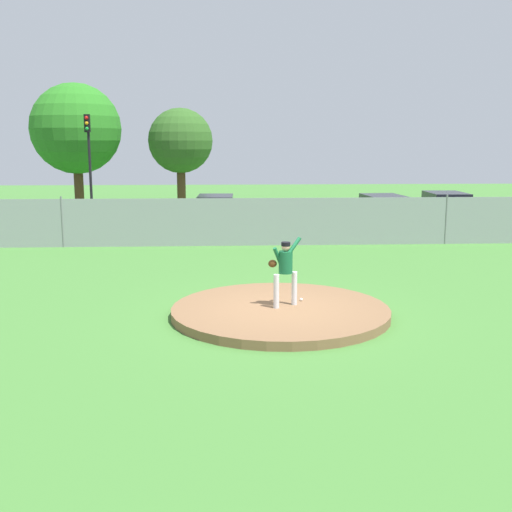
# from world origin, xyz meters

# --- Properties ---
(ground_plane) EXTENTS (80.00, 80.00, 0.00)m
(ground_plane) POSITION_xyz_m (0.00, 6.00, 0.00)
(ground_plane) COLOR #427A33
(asphalt_strip) EXTENTS (44.00, 7.00, 0.01)m
(asphalt_strip) POSITION_xyz_m (0.00, 14.50, 0.00)
(asphalt_strip) COLOR #2B2B2D
(asphalt_strip) RESTS_ON ground_plane
(pitchers_mound) EXTENTS (5.08, 5.08, 0.21)m
(pitchers_mound) POSITION_xyz_m (0.00, 0.00, 0.10)
(pitchers_mound) COLOR brown
(pitchers_mound) RESTS_ON ground_plane
(pitcher_youth) EXTENTS (0.78, 0.40, 1.63)m
(pitcher_youth) POSITION_xyz_m (0.11, 0.08, 1.15)
(pitcher_youth) COLOR silver
(pitcher_youth) RESTS_ON pitchers_mound
(baseball) EXTENTS (0.07, 0.07, 0.07)m
(baseball) POSITION_xyz_m (0.56, 0.54, 0.24)
(baseball) COLOR white
(baseball) RESTS_ON pitchers_mound
(chainlink_fence) EXTENTS (37.65, 0.07, 1.97)m
(chainlink_fence) POSITION_xyz_m (0.00, 10.00, 0.94)
(chainlink_fence) COLOR gray
(chainlink_fence) RESTS_ON ground_plane
(parked_car_navy) EXTENTS (2.03, 4.53, 1.67)m
(parked_car_navy) POSITION_xyz_m (9.27, 14.86, 0.80)
(parked_car_navy) COLOR #161E4C
(parked_car_navy) RESTS_ON ground_plane
(parked_car_champagne) EXTENTS (2.16, 4.85, 1.55)m
(parked_car_champagne) POSITION_xyz_m (6.26, 14.76, 0.76)
(parked_car_champagne) COLOR tan
(parked_car_champagne) RESTS_ON ground_plane
(parked_car_silver) EXTENTS (1.87, 4.07, 1.63)m
(parked_car_silver) POSITION_xyz_m (-1.68, 14.11, 0.77)
(parked_car_silver) COLOR #B7BABF
(parked_car_silver) RESTS_ON ground_plane
(traffic_cone_orange) EXTENTS (0.40, 0.40, 0.55)m
(traffic_cone_orange) POSITION_xyz_m (3.59, 12.52, 0.26)
(traffic_cone_orange) COLOR orange
(traffic_cone_orange) RESTS_ON asphalt_strip
(traffic_light_near) EXTENTS (0.28, 0.46, 5.41)m
(traffic_light_near) POSITION_xyz_m (-8.22, 18.63, 3.66)
(traffic_light_near) COLOR black
(traffic_light_near) RESTS_ON ground_plane
(tree_broad_left) EXTENTS (5.23, 5.23, 7.40)m
(tree_broad_left) POSITION_xyz_m (-9.86, 23.13, 4.77)
(tree_broad_left) COLOR #4C331E
(tree_broad_left) RESTS_ON ground_plane
(tree_bushy_near) EXTENTS (3.80, 3.80, 6.01)m
(tree_bushy_near) POSITION_xyz_m (-3.83, 23.21, 4.07)
(tree_bushy_near) COLOR #4C331E
(tree_bushy_near) RESTS_ON ground_plane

